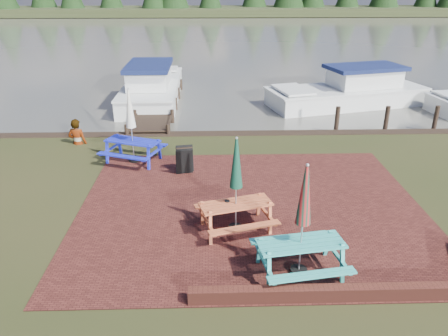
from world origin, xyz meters
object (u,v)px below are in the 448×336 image
picnic_table_teal (301,238)px  boat_jetty (152,88)px  jetty (159,102)px  picnic_table_red (236,199)px  picnic_table_blue (132,137)px  boat_near (349,93)px  person (75,119)px  chalkboard (185,160)px

picnic_table_teal → boat_jetty: 15.23m
boat_jetty → jetty: bearing=-71.8°
picnic_table_teal → picnic_table_red: picnic_table_teal is taller
picnic_table_red → picnic_table_blue: (-3.12, 4.34, 0.03)m
picnic_table_blue → picnic_table_teal: bearing=-33.1°
jetty → boat_jetty: 1.56m
picnic_table_teal → boat_near: 14.32m
picnic_table_teal → boat_near: picnic_table_teal is taller
boat_jetty → person: (-1.93, -6.68, 0.47)m
picnic_table_teal → boat_jetty: size_ratio=0.32×
chalkboard → person: person is taller
picnic_table_blue → jetty: (0.09, 6.98, -0.74)m
boat_jetty → boat_near: size_ratio=0.95×
jetty → boat_near: 9.23m
picnic_table_red → person: size_ratio=1.26×
picnic_table_teal → jetty: picnic_table_teal is taller
jetty → boat_jetty: (-0.49, 1.44, 0.34)m
picnic_table_red → person: (-5.44, 6.07, 0.11)m
chalkboard → boat_jetty: (-2.12, 9.40, 0.02)m
picnic_table_red → boat_jetty: 13.23m
picnic_table_red → picnic_table_blue: size_ratio=0.96×
picnic_table_teal → boat_near: (4.98, 13.41, -0.43)m
boat_near → picnic_table_red: bearing=137.7°
picnic_table_blue → boat_near: bearing=59.6°
chalkboard → person: 4.90m
picnic_table_red → chalkboard: size_ratio=2.78×
boat_jetty → picnic_table_teal: bearing=-72.5°
person → boat_jetty: bearing=-96.4°
boat_jetty → boat_near: 9.77m
picnic_table_teal → person: (-6.65, 7.79, 0.08)m
picnic_table_teal → person: 10.25m
chalkboard → picnic_table_teal: bearing=-72.8°
chalkboard → jetty: size_ratio=0.09×
picnic_table_blue → chalkboard: picnic_table_blue is taller
picnic_table_red → jetty: 11.73m
picnic_table_blue → boat_jetty: (-0.39, 8.41, -0.40)m
picnic_table_blue → person: (-2.32, 1.73, 0.08)m
picnic_table_teal → boat_jetty: (-4.72, 14.48, -0.39)m
picnic_table_teal → picnic_table_blue: (-4.33, 6.06, 0.00)m
chalkboard → picnic_table_red: bearing=-77.3°
picnic_table_red → picnic_table_blue: 5.34m
picnic_table_teal → picnic_table_red: bearing=115.9°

